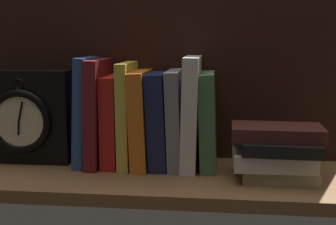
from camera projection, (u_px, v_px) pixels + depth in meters
The scene contains 13 objects.
ground_plane at pixel (142, 178), 96.70cm from camera, with size 87.65×29.09×2.50cm, color brown.
back_panel at pixel (152, 72), 106.97cm from camera, with size 87.65×1.20×39.39cm, color black.
book_blue_modern at pixel (86, 111), 101.58cm from camera, with size 2.23×13.20×23.49cm, color #2D4C8E.
book_maroon_dawkins at pixel (99, 112), 101.30cm from camera, with size 2.76×15.46×23.06cm, color maroon.
book_red_requiem at pixel (114, 121), 101.21cm from camera, with size 3.29×13.24×19.49cm, color red.
book_yellow_seinlanguage at pixel (128, 114), 100.62cm from camera, with size 2.37×14.00×22.41cm, color gold.
book_orange_pandolfini at pixel (142, 119), 100.41cm from camera, with size 3.27×15.50×20.58cm, color orange.
book_navy_bierce at pixel (159, 120), 100.01cm from camera, with size 3.75×13.76×20.24cm, color #192147.
book_gray_chess at pixel (176, 119), 99.55cm from camera, with size 2.82×14.52×20.83cm, color gray.
book_white_catcher at pixel (191, 112), 98.94cm from camera, with size 3.21×15.26×23.75cm, color silver.
book_green_romantic at pixel (208, 120), 98.81cm from camera, with size 3.29×13.76×20.41cm, color #476B44.
framed_clock at pixel (25, 117), 103.17cm from camera, with size 20.59×7.66×20.59cm.
book_stack_side at pixel (277, 152), 91.02cm from camera, with size 17.82×12.88×10.63cm.
Camera 1 is at (16.11, -91.96, 27.91)cm, focal length 49.54 mm.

